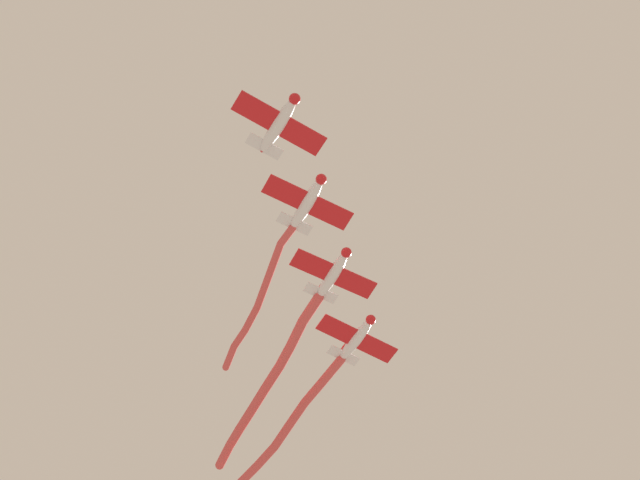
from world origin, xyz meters
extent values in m
ellipsoid|color=white|center=(-2.53, -3.39, 73.17)|extent=(5.11, 3.65, 1.08)
sphere|color=red|center=(-0.36, -2.09, 73.17)|extent=(1.26, 1.26, 0.92)
ellipsoid|color=#1E2D4C|center=(-1.96, -3.05, 73.57)|extent=(1.51, 1.30, 0.58)
cube|color=red|center=(-2.37, -3.30, 73.02)|extent=(5.50, 7.55, 0.14)
cube|color=white|center=(-4.44, -4.53, 73.26)|extent=(2.41, 3.10, 0.12)
cube|color=red|center=(-4.35, -4.48, 73.83)|extent=(1.11, 0.74, 1.49)
ellipsoid|color=white|center=(-9.64, -1.15, 73.42)|extent=(5.20, 3.42, 1.08)
sphere|color=red|center=(-7.40, 0.02, 73.42)|extent=(1.24, 1.24, 0.92)
ellipsoid|color=#1E2D4C|center=(-9.05, -0.84, 73.82)|extent=(1.51, 1.25, 0.58)
cube|color=red|center=(-9.48, -1.06, 73.27)|extent=(5.18, 7.67, 0.14)
cube|color=white|center=(-11.61, -2.18, 73.51)|extent=(2.29, 3.14, 0.12)
cube|color=red|center=(-11.52, -2.13, 74.08)|extent=(1.13, 0.69, 1.49)
cylinder|color=#DB4C4C|center=(-12.90, -2.88, 73.62)|extent=(2.30, 1.59, 1.25)
cylinder|color=#DB4C4C|center=(-14.91, -3.74, 73.98)|extent=(2.47, 1.34, 0.87)
cylinder|color=#DB4C4C|center=(-17.25, -4.48, 74.19)|extent=(2.74, 1.42, 0.92)
cylinder|color=#DB4C4C|center=(-19.70, -5.24, 74.49)|extent=(2.70, 1.38, 1.04)
cylinder|color=#DB4C4C|center=(-22.15, -6.20, 74.63)|extent=(2.79, 1.76, 0.74)
cylinder|color=#DB4C4C|center=(-24.39, -7.33, 74.69)|extent=(2.35, 1.68, 0.86)
cylinder|color=#DB4C4C|center=(-26.65, -8.33, 74.83)|extent=(2.80, 1.53, 0.78)
sphere|color=#DB4C4C|center=(-11.99, -2.38, 73.36)|extent=(0.66, 0.66, 0.66)
sphere|color=#DB4C4C|center=(-13.80, -3.38, 73.88)|extent=(0.66, 0.66, 0.66)
sphere|color=#DB4C4C|center=(-16.01, -4.09, 74.07)|extent=(0.66, 0.66, 0.66)
sphere|color=#DB4C4C|center=(-18.49, -4.87, 74.32)|extent=(0.66, 0.66, 0.66)
sphere|color=#DB4C4C|center=(-20.90, -5.62, 74.67)|extent=(0.66, 0.66, 0.66)
sphere|color=#DB4C4C|center=(-23.40, -6.78, 74.60)|extent=(0.66, 0.66, 0.66)
sphere|color=#DB4C4C|center=(-25.37, -7.87, 74.77)|extent=(0.66, 0.66, 0.66)
sphere|color=#DB4C4C|center=(-27.92, -8.78, 74.88)|extent=(0.66, 0.66, 0.66)
ellipsoid|color=white|center=(-16.75, 1.09, 73.67)|extent=(5.22, 3.37, 1.08)
sphere|color=red|center=(-14.50, 2.24, 73.67)|extent=(1.24, 1.24, 0.92)
ellipsoid|color=#1E2D4C|center=(-16.16, 1.39, 74.07)|extent=(1.51, 1.24, 0.58)
cube|color=red|center=(-16.59, 1.17, 73.52)|extent=(5.11, 7.69, 0.14)
cube|color=white|center=(-18.74, 0.08, 73.76)|extent=(2.27, 3.14, 0.12)
cube|color=red|center=(-18.64, 0.13, 74.33)|extent=(1.14, 0.67, 1.49)
cylinder|color=#DB4C4C|center=(-20.61, -0.81, 73.91)|extent=(3.56, 2.25, 1.59)
cylinder|color=#DB4C4C|center=(-23.57, -2.07, 74.32)|extent=(3.32, 1.98, 1.18)
cylinder|color=#DB4C4C|center=(-26.36, -3.15, 74.64)|extent=(3.16, 1.93, 1.40)
cylinder|color=#DB4C4C|center=(-29.14, -4.39, 74.99)|extent=(3.37, 2.25, 1.24)
cylinder|color=#DB4C4C|center=(-32.09, -5.76, 75.42)|extent=(3.57, 2.18, 1.58)
cylinder|color=#DB4C4C|center=(-35.05, -7.12, 75.88)|extent=(3.41, 2.24, 1.29)
cylinder|color=#DB4C4C|center=(-37.86, -8.41, 76.26)|extent=(3.22, 2.04, 1.43)
cylinder|color=#DB4C4C|center=(-40.72, -9.60, 76.64)|extent=(3.47, 2.07, 1.28)
sphere|color=#DB4C4C|center=(-19.12, -0.11, 73.61)|extent=(0.93, 0.93, 0.93)
sphere|color=#DB4C4C|center=(-22.11, -1.51, 74.21)|extent=(0.93, 0.93, 0.93)
sphere|color=#DB4C4C|center=(-25.03, -2.62, 74.43)|extent=(0.93, 0.93, 0.93)
sphere|color=#DB4C4C|center=(-27.70, -3.69, 74.85)|extent=(0.93, 0.93, 0.93)
sphere|color=#DB4C4C|center=(-30.58, -5.10, 75.12)|extent=(0.93, 0.93, 0.93)
sphere|color=#DB4C4C|center=(-33.60, -6.42, 75.72)|extent=(0.93, 0.93, 0.93)
sphere|color=#DB4C4C|center=(-36.51, -7.82, 76.04)|extent=(0.93, 0.93, 0.93)
sphere|color=#DB4C4C|center=(-39.21, -9.00, 76.49)|extent=(0.93, 0.93, 0.93)
sphere|color=#DB4C4C|center=(-42.24, -10.21, 76.80)|extent=(0.93, 0.93, 0.93)
ellipsoid|color=white|center=(-23.87, 3.33, 73.92)|extent=(5.13, 3.60, 1.08)
sphere|color=red|center=(-21.68, 4.60, 73.92)|extent=(1.26, 1.26, 0.92)
ellipsoid|color=#1E2D4C|center=(-23.29, 3.66, 74.32)|extent=(1.51, 1.29, 0.58)
cube|color=red|center=(-23.71, 3.42, 73.77)|extent=(5.43, 7.57, 0.14)
cube|color=white|center=(-25.79, 2.21, 74.01)|extent=(2.39, 3.11, 0.12)
cube|color=red|center=(-25.70, 2.27, 74.58)|extent=(1.11, 0.73, 1.49)
cylinder|color=#DB4C4C|center=(-27.45, 1.13, 73.79)|extent=(3.10, 2.43, 1.01)
cylinder|color=#DB4C4C|center=(-29.84, -0.53, 73.59)|extent=(2.80, 2.27, 1.16)
cylinder|color=#DB4C4C|center=(-32.16, -2.01, 73.35)|extent=(2.91, 2.11, 1.08)
cylinder|color=#DB4C4C|center=(-34.73, -3.47, 73.13)|extent=(3.22, 2.28, 1.14)
cylinder|color=#DB4C4C|center=(-37.31, -5.08, 72.99)|extent=(2.92, 2.39, 0.87)
cylinder|color=#DB4C4C|center=(-39.68, -6.84, 72.91)|extent=(2.88, 2.49, 0.99)
sphere|color=#DB4C4C|center=(-26.16, 2.00, 73.86)|extent=(0.85, 0.85, 0.85)
sphere|color=#DB4C4C|center=(-28.74, 0.27, 73.72)|extent=(0.85, 0.85, 0.85)
sphere|color=#DB4C4C|center=(-30.95, -1.32, 73.45)|extent=(0.85, 0.85, 0.85)
sphere|color=#DB4C4C|center=(-33.37, -2.70, 73.25)|extent=(0.85, 0.85, 0.85)
sphere|color=#DB4C4C|center=(-36.10, -4.24, 73.00)|extent=(0.85, 0.85, 0.85)
sphere|color=#DB4C4C|center=(-38.52, -5.93, 72.98)|extent=(0.85, 0.85, 0.85)
camera|label=1|loc=(25.83, -0.34, 6.65)|focal=51.37mm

